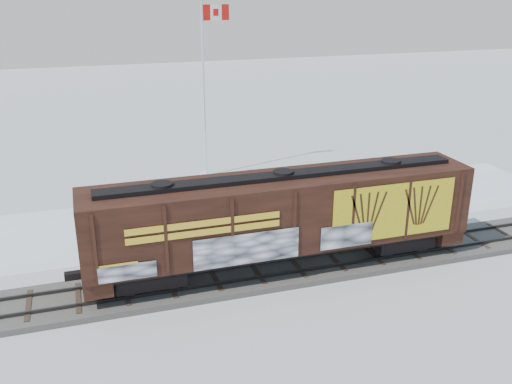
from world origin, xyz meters
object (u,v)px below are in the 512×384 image
object	(u,v)px
hopper_railcar	(283,215)
flagpole	(206,115)
car_silver	(246,212)
car_dark	(404,183)
car_white	(257,203)

from	to	relation	value
hopper_railcar	flagpole	xyz separation A→B (m)	(-0.06, 15.17, 1.42)
flagpole	car_silver	world-z (taller)	flagpole
car_silver	car_dark	size ratio (longest dim) A/B	0.98
flagpole	car_white	bearing A→B (deg)	-83.17
car_white	car_dark	size ratio (longest dim) A/B	1.08
flagpole	car_dark	distance (m)	14.02
flagpole	hopper_railcar	bearing A→B (deg)	-89.79
hopper_railcar	flagpole	world-z (taller)	flagpole
car_white	car_dark	distance (m)	10.36
car_white	car_dark	xyz separation A→B (m)	(10.32, 0.93, -0.15)
car_silver	car_dark	xyz separation A→B (m)	(11.27, 1.87, -0.10)
car_white	car_dark	bearing A→B (deg)	-81.42
hopper_railcar	car_dark	size ratio (longest dim) A/B	3.90
car_silver	car_white	xyz separation A→B (m)	(0.95, 0.94, 0.05)
flagpole	car_silver	bearing A→B (deg)	-89.68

